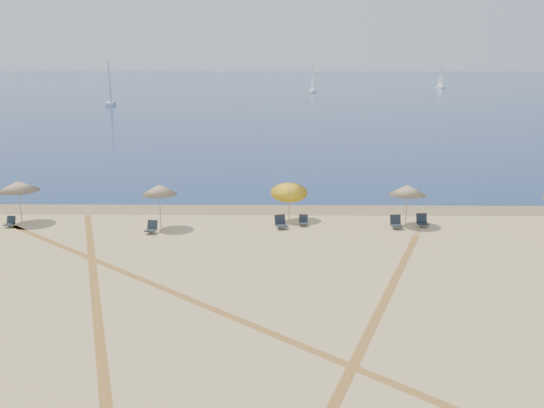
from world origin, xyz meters
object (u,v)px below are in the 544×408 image
Objects in this scene: umbrella_3 at (289,188)px; chair_3 at (152,228)px; umbrella_1 at (18,186)px; chair_7 at (422,221)px; sailboat_2 at (440,82)px; chair_6 at (396,223)px; umbrella_2 at (159,189)px; chair_5 at (303,221)px; sailboat_1 at (110,92)px; umbrella_4 at (407,190)px; chair_2 at (10,222)px; chair_4 at (281,223)px; sailboat_0 at (312,83)px.

umbrella_3 reaches higher than chair_3.
umbrella_1 reaches higher than chair_7.
chair_6 is at bearing -120.08° from sailboat_2.
umbrella_2 is (8.08, -1.02, 0.05)m from umbrella_1.
sailboat_2 reaches higher than chair_7.
umbrella_1 is 0.37× the size of sailboat_2.
chair_5 is 93.81m from sailboat_1.
umbrella_2 is 1.07× the size of umbrella_4.
chair_2 is at bearing -174.34° from umbrella_3.
umbrella_4 is at bearing -12.38° from chair_4.
chair_6 is 1.03× the size of chair_7.
chair_5 is at bearing -121.81° from sailboat_2.
chair_6 is at bearing -170.45° from chair_7.
chair_7 is (22.43, -0.54, -1.80)m from umbrella_1.
umbrella_2 is 136.11m from sailboat_0.
sailboat_2 is (43.28, 157.89, -0.01)m from umbrella_4.
chair_5 is at bearing 8.37° from chair_2.
chair_4 is at bearing 0.18° from umbrella_2.
umbrella_4 is 2.74× the size of chair_4.
umbrella_4 is at bearing -7.74° from umbrella_3.
chair_2 is at bearing -178.32° from umbrella_4.
umbrella_4 is 0.28× the size of sailboat_1.
umbrella_1 is at bearing 171.44° from chair_6.
umbrella_3 reaches higher than umbrella_4.
umbrella_3 is 0.38× the size of sailboat_2.
chair_7 is at bearing 7.61° from chair_2.
sailboat_1 reaches higher than chair_6.
sailboat_2 is (56.79, 158.65, -0.16)m from umbrella_2.
chair_3 is 169.53m from sailboat_2.
chair_3 is at bearing -14.30° from umbrella_1.
umbrella_2 is at bearing -7.18° from umbrella_1.
sailboat_2 is at bearing 23.10° from sailboat_0.
sailboat_2 is at bearing 74.39° from chair_2.
chair_2 is 0.84× the size of chair_6.
umbrella_2 is 3.31× the size of chair_6.
umbrella_2 is 6.81m from chair_4.
chair_5 is 5.06m from chair_6.
umbrella_1 is 15.12m from umbrella_3.
umbrella_2 reaches higher than chair_7.
chair_7 is (14.35, 0.48, -1.85)m from umbrella_2.
chair_4 reaches higher than chair_7.
chair_3 is at bearing -166.02° from chair_5.
chair_3 is at bearing -172.86° from umbrella_4.
umbrella_4 is at bearing -73.99° from sailboat_1.
umbrella_1 is 2.07m from chair_2.
sailboat_1 is at bearing 114.96° from chair_5.
sailboat_1 is at bearing 108.78° from chair_2.
chair_4 is 1.41× the size of chair_5.
sailboat_0 is (2.72, 135.10, 2.01)m from chair_6.
sailboat_0 is at bearing 39.15° from sailboat_1.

